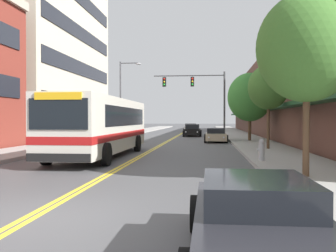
{
  "coord_description": "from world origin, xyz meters",
  "views": [
    {
      "loc": [
        3.58,
        -7.26,
        1.99
      ],
      "look_at": [
        0.13,
        25.28,
        1.4
      ],
      "focal_mm": 40.0,
      "sensor_mm": 36.0,
      "label": 1
    }
  ],
  "objects_px": {
    "car_charcoal_parked_right_foreground": "(258,223)",
    "street_tree_right_near": "(307,48)",
    "street_tree_right_far": "(250,97)",
    "car_silver_moving_second": "(191,128)",
    "city_bus": "(102,124)",
    "car_dark_grey_parked_left_near": "(128,133)",
    "car_black_moving_lead": "(192,131)",
    "traffic_signal_mast": "(200,91)",
    "fire_hydrant": "(261,150)",
    "street_lamp_left_far": "(123,93)",
    "street_tree_right_mid": "(268,87)",
    "car_beige_parked_right_mid": "(216,135)"
  },
  "relations": [
    {
      "from": "street_tree_right_near",
      "to": "street_tree_right_far",
      "type": "relative_size",
      "value": 1.01
    },
    {
      "from": "car_beige_parked_right_mid",
      "to": "street_tree_right_mid",
      "type": "distance_m",
      "value": 10.44
    },
    {
      "from": "traffic_signal_mast",
      "to": "fire_hydrant",
      "type": "xyz_separation_m",
      "value": [
        3.12,
        -19.81,
        -4.1
      ]
    },
    {
      "from": "car_dark_grey_parked_left_near",
      "to": "street_tree_right_far",
      "type": "bearing_deg",
      "value": -21.58
    },
    {
      "from": "traffic_signal_mast",
      "to": "street_tree_right_far",
      "type": "xyz_separation_m",
      "value": [
        4.34,
        -4.05,
        -0.87
      ]
    },
    {
      "from": "car_black_moving_lead",
      "to": "street_tree_right_mid",
      "type": "distance_m",
      "value": 21.46
    },
    {
      "from": "car_dark_grey_parked_left_near",
      "to": "city_bus",
      "type": "bearing_deg",
      "value": -82.38
    },
    {
      "from": "street_tree_right_far",
      "to": "fire_hydrant",
      "type": "relative_size",
      "value": 6.13
    },
    {
      "from": "street_lamp_left_far",
      "to": "street_tree_right_mid",
      "type": "relative_size",
      "value": 1.52
    },
    {
      "from": "car_dark_grey_parked_left_near",
      "to": "traffic_signal_mast",
      "type": "xyz_separation_m",
      "value": [
        7.22,
        -0.52,
        4.13
      ]
    },
    {
      "from": "car_beige_parked_right_mid",
      "to": "street_tree_right_far",
      "type": "height_order",
      "value": "street_tree_right_far"
    },
    {
      "from": "car_silver_moving_second",
      "to": "street_lamp_left_far",
      "type": "height_order",
      "value": "street_lamp_left_far"
    },
    {
      "from": "car_silver_moving_second",
      "to": "street_tree_right_far",
      "type": "height_order",
      "value": "street_tree_right_far"
    },
    {
      "from": "car_silver_moving_second",
      "to": "street_tree_right_near",
      "type": "xyz_separation_m",
      "value": [
        5.74,
        -46.43,
        3.64
      ]
    },
    {
      "from": "city_bus",
      "to": "car_beige_parked_right_mid",
      "type": "bearing_deg",
      "value": 64.62
    },
    {
      "from": "fire_hydrant",
      "to": "city_bus",
      "type": "bearing_deg",
      "value": 160.64
    },
    {
      "from": "car_charcoal_parked_right_foreground",
      "to": "city_bus",
      "type": "bearing_deg",
      "value": 113.73
    },
    {
      "from": "street_tree_right_far",
      "to": "traffic_signal_mast",
      "type": "bearing_deg",
      "value": 136.95
    },
    {
      "from": "car_black_moving_lead",
      "to": "traffic_signal_mast",
      "type": "distance_m",
      "value": 8.55
    },
    {
      "from": "street_lamp_left_far",
      "to": "car_dark_grey_parked_left_near",
      "type": "bearing_deg",
      "value": -37.19
    },
    {
      "from": "city_bus",
      "to": "car_beige_parked_right_mid",
      "type": "distance_m",
      "value": 14.83
    },
    {
      "from": "car_charcoal_parked_right_foreground",
      "to": "car_black_moving_lead",
      "type": "bearing_deg",
      "value": 93.62
    },
    {
      "from": "street_tree_right_near",
      "to": "car_silver_moving_second",
      "type": "bearing_deg",
      "value": 97.05
    },
    {
      "from": "car_charcoal_parked_right_foreground",
      "to": "car_silver_moving_second",
      "type": "bearing_deg",
      "value": 93.56
    },
    {
      "from": "city_bus",
      "to": "car_dark_grey_parked_left_near",
      "type": "relative_size",
      "value": 2.79
    },
    {
      "from": "city_bus",
      "to": "street_tree_right_near",
      "type": "relative_size",
      "value": 2.03
    },
    {
      "from": "traffic_signal_mast",
      "to": "street_lamp_left_far",
      "type": "relative_size",
      "value": 0.89
    },
    {
      "from": "traffic_signal_mast",
      "to": "street_lamp_left_far",
      "type": "height_order",
      "value": "street_lamp_left_far"
    },
    {
      "from": "traffic_signal_mast",
      "to": "street_tree_right_near",
      "type": "xyz_separation_m",
      "value": [
        3.86,
        -24.36,
        -0.49
      ]
    },
    {
      "from": "car_charcoal_parked_right_foreground",
      "to": "fire_hydrant",
      "type": "height_order",
      "value": "car_charcoal_parked_right_foreground"
    },
    {
      "from": "traffic_signal_mast",
      "to": "street_tree_right_near",
      "type": "height_order",
      "value": "traffic_signal_mast"
    },
    {
      "from": "car_black_moving_lead",
      "to": "car_silver_moving_second",
      "type": "height_order",
      "value": "car_black_moving_lead"
    },
    {
      "from": "car_beige_parked_right_mid",
      "to": "street_tree_right_far",
      "type": "distance_m",
      "value": 4.4
    },
    {
      "from": "car_silver_moving_second",
      "to": "traffic_signal_mast",
      "type": "bearing_deg",
      "value": -85.12
    },
    {
      "from": "car_dark_grey_parked_left_near",
      "to": "car_beige_parked_right_mid",
      "type": "height_order",
      "value": "car_dark_grey_parked_left_near"
    },
    {
      "from": "car_black_moving_lead",
      "to": "street_lamp_left_far",
      "type": "height_order",
      "value": "street_lamp_left_far"
    },
    {
      "from": "car_dark_grey_parked_left_near",
      "to": "street_tree_right_near",
      "type": "height_order",
      "value": "street_tree_right_near"
    },
    {
      "from": "street_tree_right_far",
      "to": "car_silver_moving_second",
      "type": "bearing_deg",
      "value": 103.4
    },
    {
      "from": "car_charcoal_parked_right_foreground",
      "to": "car_beige_parked_right_mid",
      "type": "distance_m",
      "value": 27.73
    },
    {
      "from": "city_bus",
      "to": "street_tree_right_far",
      "type": "xyz_separation_m",
      "value": [
        9.21,
        12.95,
        2.14
      ]
    },
    {
      "from": "street_tree_right_far",
      "to": "car_dark_grey_parked_left_near",
      "type": "bearing_deg",
      "value": 158.42
    },
    {
      "from": "fire_hydrant",
      "to": "street_tree_right_mid",
      "type": "bearing_deg",
      "value": 78.67
    },
    {
      "from": "city_bus",
      "to": "car_charcoal_parked_right_foreground",
      "type": "distance_m",
      "value": 15.74
    },
    {
      "from": "car_dark_grey_parked_left_near",
      "to": "street_tree_right_near",
      "type": "xyz_separation_m",
      "value": [
        11.08,
        -24.88,
        3.64
      ]
    },
    {
      "from": "car_charcoal_parked_right_foreground",
      "to": "street_tree_right_near",
      "type": "height_order",
      "value": "street_tree_right_near"
    },
    {
      "from": "car_charcoal_parked_right_foreground",
      "to": "car_black_moving_lead",
      "type": "xyz_separation_m",
      "value": [
        -2.46,
        38.81,
        0.1
      ]
    },
    {
      "from": "traffic_signal_mast",
      "to": "street_tree_right_near",
      "type": "distance_m",
      "value": 24.67
    },
    {
      "from": "fire_hydrant",
      "to": "car_beige_parked_right_mid",
      "type": "bearing_deg",
      "value": 95.86
    },
    {
      "from": "street_tree_right_mid",
      "to": "car_beige_parked_right_mid",
      "type": "bearing_deg",
      "value": 107.77
    },
    {
      "from": "traffic_signal_mast",
      "to": "street_tree_right_mid",
      "type": "xyz_separation_m",
      "value": [
        4.47,
        -13.04,
        -0.78
      ]
    }
  ]
}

